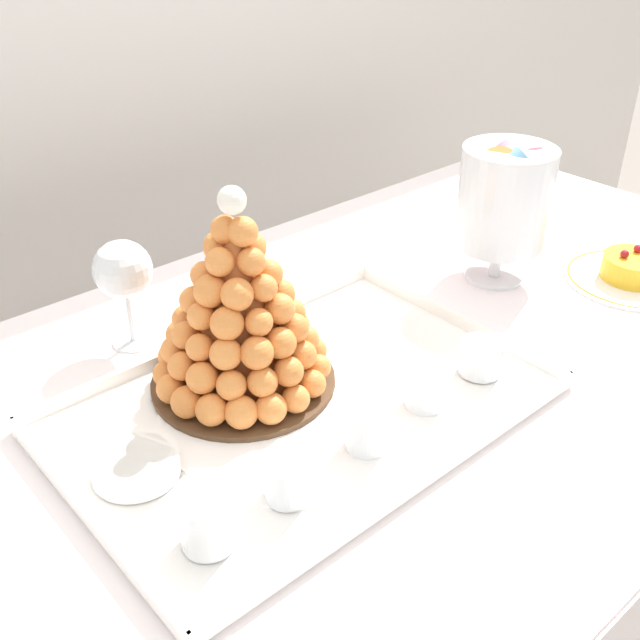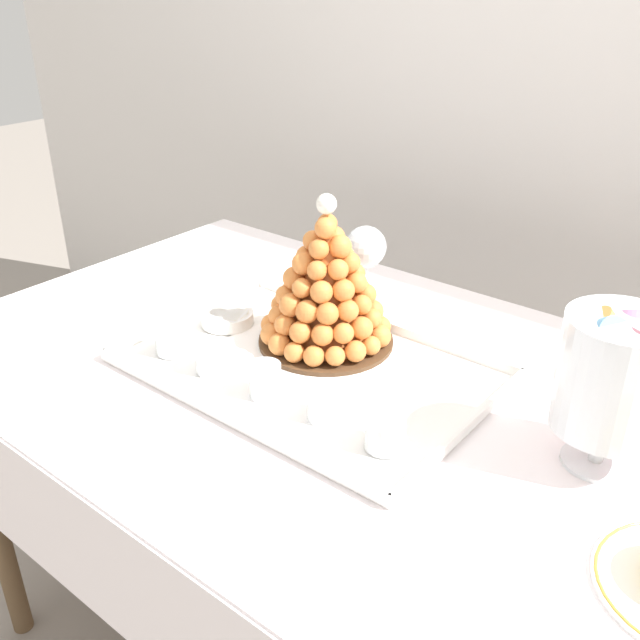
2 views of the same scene
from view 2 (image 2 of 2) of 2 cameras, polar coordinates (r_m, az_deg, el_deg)
The scene contains 12 objects.
backdrop_wall at distance 1.81m, azimuth 24.27°, elevation 20.92°, with size 4.80×0.10×2.50m, color silver.
buffet_table at distance 1.18m, azimuth 5.50°, elevation -9.45°, with size 1.67×0.89×0.76m.
serving_tray at distance 1.19m, azimuth -0.97°, elevation -3.92°, with size 0.60×0.40×0.02m.
croquembouche at distance 1.22m, azimuth 0.47°, elevation 2.55°, with size 0.24×0.24×0.27m.
dessert_cup_left at distance 1.25m, azimuth -11.94°, elevation -1.47°, with size 0.06×0.06×0.06m.
dessert_cup_mid_left at distance 1.18m, azimuth -8.81°, elevation -3.08°, with size 0.05×0.05×0.05m.
dessert_cup_centre at distance 1.10m, azimuth -4.44°, elevation -4.99°, with size 0.05×0.05×0.06m.
dessert_cup_mid_right at distance 1.05m, azimuth 0.33°, elevation -7.00°, with size 0.05×0.05×0.05m.
dessert_cup_right at distance 1.00m, azimuth 5.28°, elevation -9.22°, with size 0.06×0.06×0.05m.
creme_brulee_ramekin at distance 1.34m, azimuth -7.52°, elevation 0.24°, with size 0.10×0.10×0.02m.
macaron_goblet at distance 0.99m, azimuth 22.71°, elevation -4.17°, with size 0.15×0.15×0.24m.
wine_glass at distance 1.39m, azimuth 3.71°, elevation 5.80°, with size 0.08×0.08×0.16m.
Camera 2 is at (0.50, -0.80, 1.38)m, focal length 39.54 mm.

